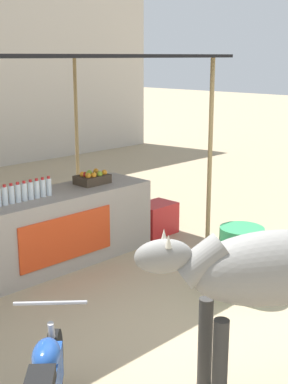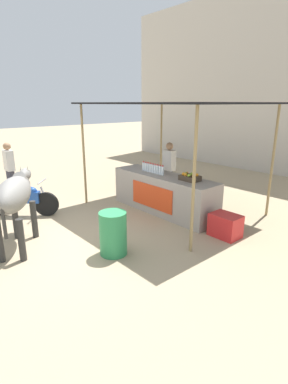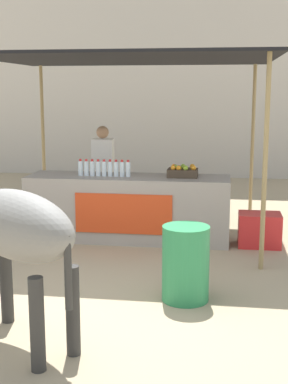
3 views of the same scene
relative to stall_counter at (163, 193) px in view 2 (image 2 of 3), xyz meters
name	(u,v)px [view 2 (image 2 of 3)]	position (x,y,z in m)	size (l,w,h in m)	color
ground_plane	(89,235)	(0.00, -2.20, -0.48)	(60.00, 60.00, 0.00)	tan
stall_counter	(163,193)	(0.00, 0.00, 0.00)	(3.00, 0.82, 0.96)	#9E9389
stall_awning	(174,107)	(0.00, 0.30, 2.10)	(4.20, 3.20, 2.69)	black
water_bottle_row	(153,168)	(-0.35, -0.05, 0.59)	(0.79, 0.07, 0.25)	silver
fruit_crate	(190,177)	(0.80, 0.05, 0.56)	(0.44, 0.32, 0.18)	#3F3326
vendor_behind_counter	(169,171)	(-0.55, 0.75, 0.37)	(0.34, 0.22, 1.65)	#383842
cooler_box	(225,226)	(1.93, -0.10, -0.24)	(0.60, 0.44, 0.48)	red
water_barrel	(113,233)	(1.02, -2.28, -0.08)	(0.50, 0.50, 0.81)	#2D8C51
cow	(15,196)	(-0.39, -3.47, 0.55)	(1.71, 1.32, 1.44)	gray
motorcycle_parked	(22,199)	(-2.05, -2.81, -0.05)	(1.28, 1.38, 0.90)	black
passerby_on_street	(10,172)	(-3.43, -2.61, 0.37)	(0.34, 0.22, 1.65)	#383842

